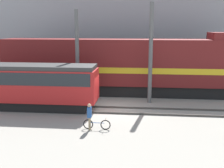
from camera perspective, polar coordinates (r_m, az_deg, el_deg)
ground_plane at (r=21.05m, az=0.12°, el=-5.08°), size 120.00×120.00×0.00m
track_near at (r=20.54m, az=-0.03°, el=-5.30°), size 60.00×1.50×0.14m
track_far at (r=25.67m, az=1.21°, el=-1.86°), size 60.00×1.51×0.14m
building_backdrop at (r=34.02m, az=2.53°, el=10.65°), size 42.53×6.00×10.99m
freight_locomotive at (r=25.17m, az=2.19°, el=3.72°), size 21.15×3.04×5.56m
streetcar at (r=21.77m, az=-17.57°, el=0.08°), size 10.97×2.54×3.32m
bicycle at (r=16.92m, az=-3.10°, el=-8.21°), size 1.66×0.44×0.67m
person at (r=16.63m, az=-4.60°, el=-6.13°), size 0.22×0.36×1.63m
utility_pole_left at (r=22.92m, az=-7.06°, el=5.63°), size 0.31×0.31×7.39m
utility_pole_center at (r=22.33m, az=7.86°, el=6.10°), size 0.32×0.32×7.89m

